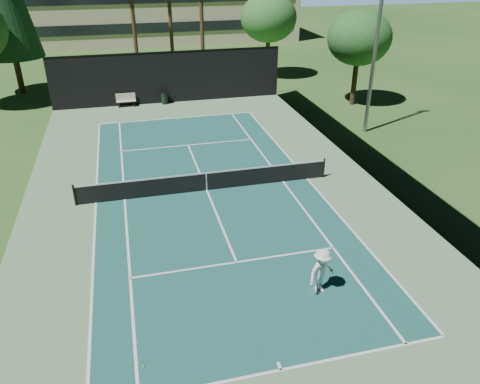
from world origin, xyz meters
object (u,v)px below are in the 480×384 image
object	(u,v)px
tennis_ball_c	(194,166)
trash_bin	(165,98)
tennis_net	(206,181)
tennis_ball_a	(143,366)
tennis_ball_d	(85,185)
tennis_ball_b	(141,182)
player	(322,271)
park_bench	(126,100)

from	to	relation	value
tennis_ball_c	trash_bin	distance (m)	12.70
tennis_net	tennis_ball_a	distance (m)	11.47
tennis_net	tennis_ball_d	bearing A→B (deg)	160.62
tennis_ball_b	tennis_ball_c	distance (m)	3.33
player	tennis_ball_b	xyz separation A→B (m)	(-5.73, 10.54, -0.87)
tennis_ball_b	park_bench	world-z (taller)	park_bench
tennis_net	tennis_ball_b	xyz separation A→B (m)	(-3.23, 1.69, -0.52)
tennis_ball_a	park_bench	xyz separation A→B (m)	(0.44, 26.54, 0.52)
tennis_ball_b	trash_bin	world-z (taller)	trash_bin
tennis_net	tennis_ball_c	world-z (taller)	tennis_net
player	tennis_ball_a	size ratio (longest dim) A/B	28.69
tennis_net	trash_bin	bearing A→B (deg)	91.71
park_bench	trash_bin	world-z (taller)	park_bench
tennis_ball_d	tennis_ball_c	bearing A→B (deg)	8.53
tennis_ball_c	tennis_ball_b	bearing A→B (deg)	-156.32
tennis_net	tennis_ball_a	xyz separation A→B (m)	(-3.91, -10.77, -0.53)
tennis_net	trash_bin	size ratio (longest dim) A/B	13.65
tennis_ball_b	park_bench	distance (m)	14.09
player	tennis_ball_a	bearing A→B (deg)	172.13
player	trash_bin	xyz separation A→B (m)	(-2.97, 24.57, -0.43)
tennis_ball_a	park_bench	world-z (taller)	park_bench
park_bench	player	bearing A→B (deg)	-76.38
tennis_ball_d	park_bench	xyz separation A→B (m)	(2.63, 13.62, 0.52)
player	tennis_ball_a	distance (m)	6.75
trash_bin	tennis_ball_d	bearing A→B (deg)	-112.52
tennis_ball_c	park_bench	world-z (taller)	park_bench
tennis_ball_b	tennis_ball_d	world-z (taller)	tennis_ball_b
trash_bin	player	bearing A→B (deg)	-83.11
player	tennis_ball_d	xyz separation A→B (m)	(-8.60, 10.99, -0.87)
tennis_net	tennis_ball_c	bearing A→B (deg)	93.36
tennis_ball_d	player	bearing A→B (deg)	-51.97
player	tennis_ball_c	xyz separation A→B (m)	(-2.68, 11.88, -0.87)
tennis_ball_d	trash_bin	bearing A→B (deg)	67.48
park_bench	tennis_ball_a	bearing A→B (deg)	-90.95
tennis_net	player	bearing A→B (deg)	-74.22
tennis_ball_c	player	bearing A→B (deg)	-77.30
tennis_ball_b	tennis_ball_c	bearing A→B (deg)	23.68
player	trash_bin	bearing A→B (deg)	72.33
player	tennis_ball_a	world-z (taller)	player
tennis_ball_a	tennis_ball_c	xyz separation A→B (m)	(3.73, 13.80, 0.01)
tennis_ball_d	trash_bin	distance (m)	14.70
tennis_ball_d	tennis_net	bearing A→B (deg)	-19.38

